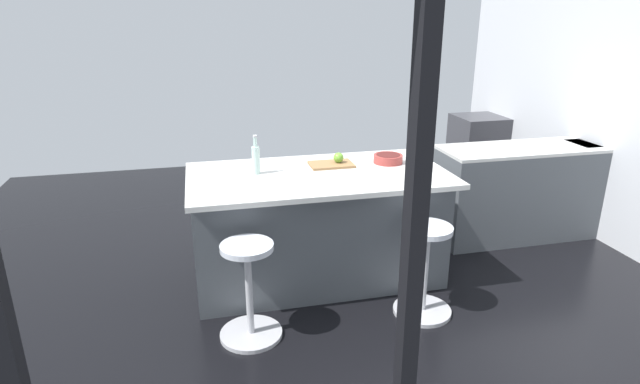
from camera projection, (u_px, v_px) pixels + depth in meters
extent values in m
plane|color=black|center=(334.00, 271.00, 4.56)|extent=(7.33, 7.33, 0.00)
cube|color=black|center=(409.00, 306.00, 1.47)|extent=(0.05, 0.06, 2.48)
cube|color=black|center=(9.00, 360.00, 1.24)|extent=(0.05, 0.06, 2.48)
cube|color=silver|center=(632.00, 105.00, 4.73)|extent=(0.12, 5.49, 2.72)
cube|color=#4C5156|center=(559.00, 190.00, 5.27)|extent=(2.58, 0.60, 0.90)
cube|color=silver|center=(566.00, 146.00, 5.12)|extent=(2.58, 0.60, 0.03)
cube|color=#38383D|center=(593.00, 148.00, 5.20)|extent=(0.44, 0.36, 0.12)
cylinder|color=#B7B7BC|center=(586.00, 126.00, 5.27)|extent=(0.02, 0.02, 0.28)
cube|color=#38383D|center=(477.00, 150.00, 6.78)|extent=(0.60, 0.60, 0.90)
cube|color=black|center=(489.00, 159.00, 6.51)|extent=(0.44, 0.01, 0.32)
cube|color=#4C5156|center=(317.00, 228.00, 4.32)|extent=(2.01, 0.90, 0.92)
cube|color=silver|center=(319.00, 175.00, 4.11)|extent=(2.07, 1.10, 0.04)
cylinder|color=#B7B7BC|center=(422.00, 310.00, 3.94)|extent=(0.44, 0.44, 0.03)
cylinder|color=#B7B7BC|center=(425.00, 272.00, 3.83)|extent=(0.05, 0.05, 0.65)
cylinder|color=silver|center=(428.00, 229.00, 3.71)|extent=(0.36, 0.36, 0.04)
cylinder|color=#B7B7BC|center=(251.00, 334.00, 3.65)|extent=(0.44, 0.44, 0.03)
cylinder|color=#B7B7BC|center=(249.00, 293.00, 3.54)|extent=(0.05, 0.05, 0.65)
cylinder|color=silver|center=(247.00, 247.00, 3.43)|extent=(0.36, 0.36, 0.04)
cube|color=olive|center=(331.00, 164.00, 4.30)|extent=(0.36, 0.24, 0.02)
sphere|color=#609E2D|center=(339.00, 158.00, 4.30)|extent=(0.09, 0.09, 0.09)
cylinder|color=silver|center=(256.00, 160.00, 4.05)|extent=(0.06, 0.06, 0.22)
cylinder|color=silver|center=(255.00, 142.00, 4.00)|extent=(0.03, 0.03, 0.08)
cylinder|color=#B7B7BC|center=(255.00, 136.00, 3.99)|extent=(0.03, 0.03, 0.02)
cylinder|color=#993833|center=(388.00, 159.00, 4.37)|extent=(0.25, 0.25, 0.07)
cylinder|color=#4C1C19|center=(388.00, 157.00, 4.37)|extent=(0.20, 0.20, 0.04)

